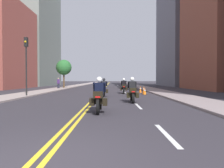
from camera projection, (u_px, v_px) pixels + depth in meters
The scene contains 18 objects.
ground_plane at pixel (106, 86), 51.64m from camera, with size 264.00×264.00×0.00m, color #2E2B31.
sidewalk_left at pixel (78, 85), 51.63m from camera, with size 2.78×144.00×0.12m, color gray.
sidewalk_right at pixel (135, 85), 51.65m from camera, with size 2.78×144.00×0.12m, color gray.
centreline_yellow_inner at pixel (106, 85), 51.64m from camera, with size 0.12×132.00×0.01m, color yellow.
centreline_yellow_outer at pixel (107, 85), 51.64m from camera, with size 0.12×132.00×0.01m, color yellow.
lane_dashes_white at pixel (121, 89), 32.65m from camera, with size 0.14×56.40×0.01m.
building_left_2 at pixel (34, 35), 51.40m from camera, with size 8.41×18.15×24.55m.
building_right_2 at pixel (179, 19), 48.57m from camera, with size 7.09×17.39×30.71m.
motorcycle_0 at pixel (99, 97), 9.48m from camera, with size 0.76×2.30×1.60m.
motorcycle_1 at pixel (132, 92), 13.62m from camera, with size 0.77×2.15×1.64m.
motorcycle_2 at pixel (103, 89), 18.36m from camera, with size 0.76×2.12×1.60m.
motorcycle_3 at pixel (123, 87), 22.29m from camera, with size 0.77×2.17×1.61m.
traffic_cone_0 at pixel (140, 89), 23.25m from camera, with size 0.36×0.36×0.76m.
traffic_cone_1 at pixel (143, 90), 21.21m from camera, with size 0.36×0.36×0.81m.
traffic_cone_2 at pixel (144, 91), 20.40m from camera, with size 0.37×0.37×0.67m.
traffic_light_near at pixel (26, 56), 17.89m from camera, with size 0.28×0.38×5.06m.
pedestrian_1 at pixel (58, 83), 32.93m from camera, with size 0.42×0.38×1.74m.
street_tree_0 at pixel (63, 67), 35.10m from camera, with size 2.55×2.55×4.77m.
Camera 1 is at (1.33, -3.62, 1.48)m, focal length 33.83 mm.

